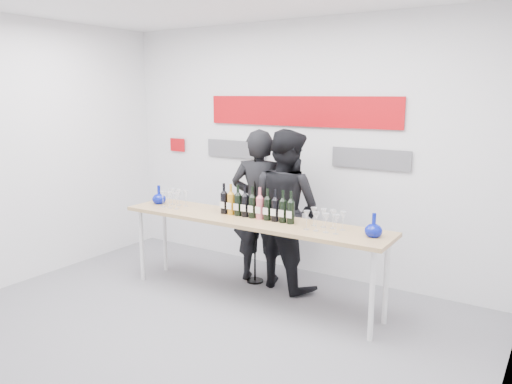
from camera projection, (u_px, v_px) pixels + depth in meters
ground at (195, 331)px, 4.60m from camera, size 5.00×5.00×0.00m
back_wall at (299, 149)px, 5.96m from camera, size 5.00×0.04×3.00m
signage at (294, 123)px, 5.91m from camera, size 3.38×0.02×0.79m
tasting_table at (251, 225)px, 5.15m from camera, size 2.97×0.62×0.89m
wine_bottles at (256, 203)px, 5.11m from camera, size 0.89×0.08×0.33m
decanter_left at (159, 194)px, 5.82m from camera, size 0.16×0.16×0.21m
decanter_right at (374, 225)px, 4.47m from camera, size 0.16×0.16×0.21m
glasses_left at (174, 199)px, 5.66m from camera, size 0.27×0.23×0.18m
glasses_right at (325, 220)px, 4.69m from camera, size 0.37×0.23×0.18m
presenter_left at (259, 206)px, 5.73m from camera, size 0.75×0.62×1.77m
presenter_right at (286, 209)px, 5.54m from camera, size 1.01×0.88×1.78m
mic_stand at (255, 240)px, 5.71m from camera, size 0.19×0.19×1.66m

